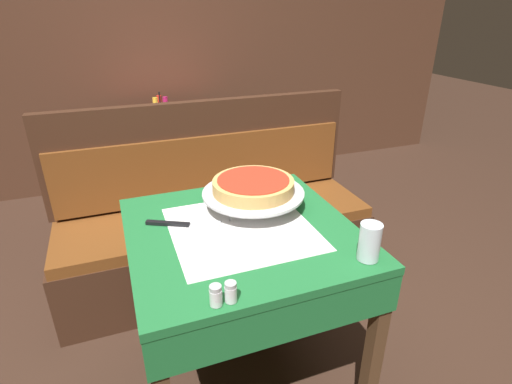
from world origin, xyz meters
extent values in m
plane|color=#382319|center=(0.00, 0.00, 0.00)|extent=(14.00, 14.00, 0.00)
cube|color=#1E6B33|center=(0.00, 0.00, 0.74)|extent=(0.80, 0.80, 0.03)
cube|color=white|center=(0.00, 0.00, 0.76)|extent=(0.50, 0.50, 0.00)
cube|color=#1E6B33|center=(0.00, 0.00, 0.66)|extent=(0.80, 0.80, 0.14)
cube|color=#4C331E|center=(0.36, -0.36, 0.36)|extent=(0.05, 0.05, 0.73)
cube|color=#4C331E|center=(-0.36, 0.36, 0.36)|extent=(0.05, 0.05, 0.73)
cube|color=#4C331E|center=(0.36, 0.36, 0.36)|extent=(0.05, 0.05, 0.73)
cube|color=red|center=(0.05, 1.77, 0.74)|extent=(0.83, 0.83, 0.03)
cube|color=white|center=(0.05, 1.77, 0.75)|extent=(0.51, 0.51, 0.00)
cube|color=red|center=(0.05, 1.77, 0.63)|extent=(0.82, 0.82, 0.18)
cube|color=#4C331E|center=(-0.33, 1.40, 0.36)|extent=(0.05, 0.05, 0.72)
cube|color=#4C331E|center=(0.43, 1.40, 0.36)|extent=(0.05, 0.05, 0.72)
cube|color=#4C331E|center=(-0.33, 2.15, 0.36)|extent=(0.05, 0.05, 0.72)
cube|color=#4C331E|center=(0.43, 2.15, 0.36)|extent=(0.05, 0.05, 0.72)
cube|color=#3D2316|center=(0.09, 0.72, 0.19)|extent=(1.73, 0.52, 0.38)
cube|color=brown|center=(0.09, 0.72, 0.41)|extent=(1.69, 0.51, 0.06)
cube|color=#3D2316|center=(0.09, 0.95, 0.73)|extent=(1.73, 0.06, 0.58)
cube|color=brown|center=(0.09, 0.91, 0.64)|extent=(1.66, 0.02, 0.37)
cube|color=#4C2D1E|center=(0.00, 2.37, 1.20)|extent=(6.00, 0.04, 2.40)
cylinder|color=#ADADB2|center=(0.10, 0.27, 0.79)|extent=(0.01, 0.01, 0.06)
cylinder|color=#ADADB2|center=(-0.02, 0.07, 0.79)|extent=(0.01, 0.01, 0.06)
cylinder|color=#ADADB2|center=(0.21, 0.07, 0.79)|extent=(0.01, 0.01, 0.06)
cylinder|color=#ADADB2|center=(0.10, 0.13, 0.81)|extent=(0.27, 0.27, 0.01)
cylinder|color=silver|center=(0.10, 0.13, 0.82)|extent=(0.39, 0.39, 0.01)
cylinder|color=silver|center=(0.10, 0.13, 0.83)|extent=(0.40, 0.40, 0.01)
cylinder|color=tan|center=(0.10, 0.13, 0.85)|extent=(0.32, 0.32, 0.05)
cylinder|color=red|center=(0.10, 0.13, 0.88)|extent=(0.28, 0.28, 0.01)
cube|color=#BCBCC1|center=(-0.12, 0.05, 0.76)|extent=(0.14, 0.13, 0.00)
cube|color=black|center=(-0.24, 0.12, 0.76)|extent=(0.15, 0.09, 0.01)
cylinder|color=silver|center=(0.31, -0.32, 0.82)|extent=(0.07, 0.07, 0.12)
cylinder|color=silver|center=(-0.19, -0.36, 0.78)|extent=(0.03, 0.03, 0.05)
cylinder|color=#B7B7BC|center=(-0.19, -0.36, 0.81)|extent=(0.03, 0.03, 0.01)
cylinder|color=silver|center=(-0.15, -0.36, 0.78)|extent=(0.03, 0.03, 0.05)
cylinder|color=#B7B7BC|center=(-0.15, -0.36, 0.81)|extent=(0.03, 0.03, 0.01)
cube|color=black|center=(-0.03, 1.73, 0.77)|extent=(0.13, 0.13, 0.03)
cylinder|color=black|center=(-0.03, 1.73, 0.86)|extent=(0.01, 0.01, 0.15)
cylinder|color=red|center=(-0.03, 1.77, 0.84)|extent=(0.04, 0.04, 0.11)
cylinder|color=gold|center=(-0.07, 1.71, 0.84)|extent=(0.04, 0.04, 0.11)
cylinder|color=#99194C|center=(0.01, 1.71, 0.84)|extent=(0.04, 0.04, 0.11)
camera|label=1|loc=(-0.39, -1.19, 1.49)|focal=28.00mm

